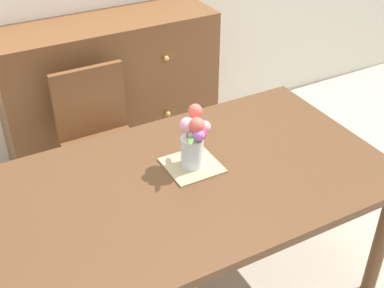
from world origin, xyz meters
The scene contains 5 objects.
dining_table centered at (0.00, 0.00, 0.66)m, with size 1.82×1.03×0.74m.
chair_far centered at (-0.11, 0.85, 0.52)m, with size 0.42×0.42×0.90m.
dresser centered at (0.14, 1.33, 0.50)m, with size 1.40×0.47×1.00m.
placemat centered at (0.07, 0.08, 0.74)m, with size 0.24×0.24×0.01m, color tan.
flower_vase centered at (0.08, 0.08, 0.89)m, with size 0.15×0.20×0.27m.
Camera 1 is at (-0.82, -1.56, 2.11)m, focal length 47.74 mm.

